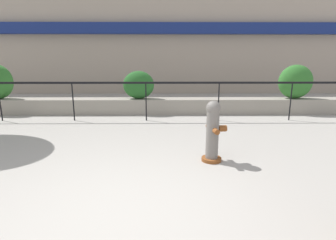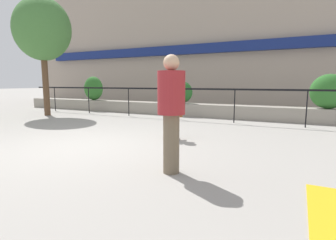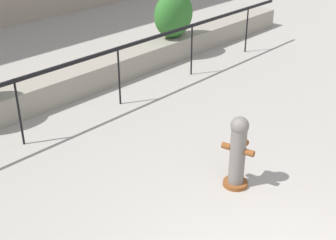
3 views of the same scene
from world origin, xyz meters
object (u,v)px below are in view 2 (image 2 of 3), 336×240
hedge_bush_1 (181,92)px  hedge_bush_2 (329,91)px  street_tree (42,30)px  fire_hydrant (172,116)px  pedestrian (171,107)px  hedge_bush_0 (93,88)px

hedge_bush_1 → hedge_bush_2: bearing=0.0°
hedge_bush_1 → hedge_bush_2: (5.24, 0.00, 0.10)m
hedge_bush_2 → hedge_bush_1: bearing=180.0°
street_tree → fire_hydrant: bearing=-15.6°
hedge_bush_2 → street_tree: (-10.17, -2.50, 2.37)m
pedestrian → street_tree: bearing=152.3°
hedge_bush_0 → street_tree: bearing=-95.9°
hedge_bush_2 → street_tree: street_tree is taller
hedge_bush_0 → fire_hydrant: bearing=-34.3°
hedge_bush_0 → street_tree: (-0.26, -2.50, 2.36)m
fire_hydrant → street_tree: 7.47m
hedge_bush_2 → fire_hydrant: 5.62m
hedge_bush_0 → pedestrian: pedestrian is taller
fire_hydrant → pedestrian: (1.03, -2.17, 0.44)m
hedge_bush_1 → fire_hydrant: size_ratio=0.95×
hedge_bush_0 → pedestrian: (7.42, -6.52, -0.08)m
hedge_bush_2 → pedestrian: 6.98m
fire_hydrant → hedge_bush_1: bearing=111.5°
fire_hydrant → street_tree: (-6.64, 1.86, 2.88)m
hedge_bush_1 → hedge_bush_2: 5.24m
fire_hydrant → street_tree: bearing=164.4°
hedge_bush_2 → street_tree: bearing=-166.2°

